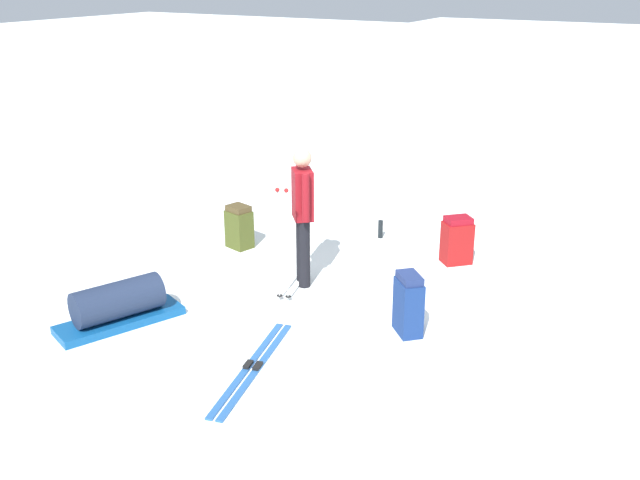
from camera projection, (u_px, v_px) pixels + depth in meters
The scene contains 10 objects.
ground_plane at pixel (320, 295), 8.71m from camera, with size 80.00×80.00×0.00m, color white.
distant_snow_ridge at pixel (623, 51), 26.14m from camera, with size 15.81×5.00×1.53m, color white.
skier_standing at pixel (303, 210), 8.69m from camera, with size 0.40×0.46×1.70m.
ski_pair_near at pixel (253, 367), 7.12m from camera, with size 0.62×1.84×0.05m.
backpack_large_dark at pixel (239, 227), 10.06m from camera, with size 0.38×0.33×0.61m.
backpack_bright at pixel (457, 240), 9.54m from camera, with size 0.45×0.45×0.63m.
backpack_small_spare at pixel (408, 304), 7.70m from camera, with size 0.41×0.42×0.68m.
ski_poles_planted_near at pixel (283, 240), 8.28m from camera, with size 0.17×0.10×1.38m.
gear_sled at pixel (118, 305), 7.92m from camera, with size 0.93×1.44×0.49m.
thermos_bottle at pixel (380, 229), 10.47m from camera, with size 0.07×0.07×0.26m, color black.
Camera 1 is at (4.02, -6.81, 3.70)m, focal length 40.91 mm.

